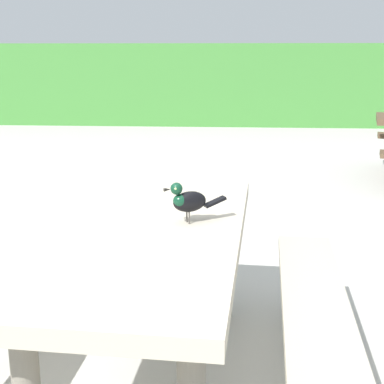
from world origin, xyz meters
TOP-DOWN VIEW (x-y plane):
  - hedge_wall at (0.00, 9.49)m, footprint 28.00×1.21m
  - picnic_table_foreground at (0.31, 0.13)m, footprint 1.79×1.85m
  - bird_grackle at (0.46, 0.21)m, footprint 0.27×0.16m

SIDE VIEW (x-z plane):
  - picnic_table_foreground at x=0.31m, z-range 0.19..0.93m
  - hedge_wall at x=0.00m, z-range 0.00..1.61m
  - bird_grackle at x=0.46m, z-range 0.75..0.94m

